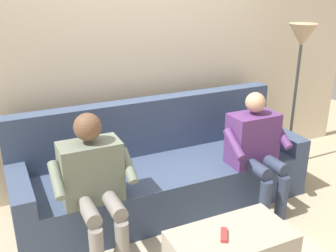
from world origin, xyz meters
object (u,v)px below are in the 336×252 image
Objects in this scene: person_left_seated at (256,146)px; remote_red at (224,235)px; couch at (161,172)px; floor_lamp at (301,48)px; person_right_seated at (94,179)px.

remote_red is at bearing 42.52° from person_left_seated.
couch is 1.69× the size of floor_lamp.
person_right_seated is at bearing 0.30° from person_left_seated.
floor_lamp reaches higher than person_left_seated.
remote_red is 0.09× the size of floor_lamp.
couch is at bearing -29.58° from person_left_seated.
floor_lamp is at bearing -149.53° from person_left_seated.
couch is at bearing -149.98° from person_right_seated.
person_left_seated is at bearing -179.70° from person_right_seated.
remote_red is at bearing 36.68° from floor_lamp.
person_left_seated is 1.23m from floor_lamp.
floor_lamp is at bearing 159.73° from remote_red.
floor_lamp is at bearing -167.39° from person_right_seated.
person_right_seated is 0.99m from remote_red.
remote_red is (-0.66, 0.71, -0.22)m from person_right_seated.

